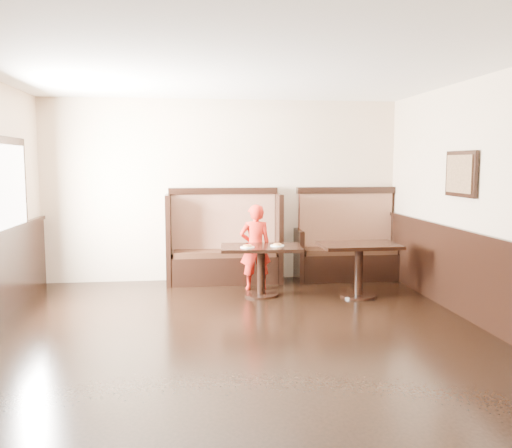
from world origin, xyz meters
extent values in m
plane|color=black|center=(0.00, 0.00, 0.00)|extent=(7.00, 7.00, 0.00)
plane|color=beige|center=(0.00, 3.50, 1.40)|extent=(5.50, 0.00, 5.50)
plane|color=beige|center=(0.00, -3.50, 1.40)|extent=(5.50, 0.00, 5.50)
plane|color=white|center=(0.00, 0.00, 2.80)|extent=(7.00, 7.00, 0.00)
cube|color=black|center=(-2.71, 1.90, 1.55)|extent=(0.05, 1.50, 1.20)
cube|color=white|center=(-2.69, 1.90, 1.55)|extent=(0.01, 1.30, 1.00)
cube|color=black|center=(2.71, 1.20, 1.70)|extent=(0.04, 0.70, 0.55)
cube|color=olive|center=(2.69, 1.20, 1.70)|extent=(0.01, 0.60, 0.45)
cube|color=black|center=(0.00, 3.22, 0.21)|extent=(1.60, 0.50, 0.42)
cube|color=#311B0F|center=(0.00, 3.22, 0.46)|extent=(1.54, 0.46, 0.09)
cube|color=#4C140F|center=(0.00, 3.43, 0.90)|extent=(1.60, 0.12, 0.92)
cube|color=black|center=(0.00, 3.43, 1.40)|extent=(1.68, 0.16, 0.10)
cube|color=black|center=(-0.84, 3.32, 0.68)|extent=(0.07, 0.72, 1.36)
cube|color=black|center=(0.84, 3.32, 0.68)|extent=(0.07, 0.72, 1.36)
cube|color=black|center=(1.95, 3.22, 0.21)|extent=(1.50, 0.50, 0.42)
cube|color=#311B0F|center=(1.95, 3.22, 0.46)|extent=(1.44, 0.46, 0.09)
cube|color=#4C140F|center=(1.95, 3.43, 0.90)|extent=(1.50, 0.12, 0.92)
cube|color=black|center=(1.95, 3.43, 1.40)|extent=(1.58, 0.16, 0.10)
cube|color=black|center=(1.16, 3.32, 0.40)|extent=(0.07, 0.72, 0.80)
cube|color=black|center=(2.74, 3.32, 0.40)|extent=(0.07, 0.72, 0.80)
cube|color=black|center=(0.45, 2.34, 0.67)|extent=(1.13, 0.75, 0.05)
cylinder|color=black|center=(0.45, 2.34, 0.33)|extent=(0.11, 0.11, 0.64)
cylinder|color=black|center=(0.45, 2.34, 0.01)|extent=(0.47, 0.47, 0.03)
cube|color=black|center=(1.77, 2.14, 0.71)|extent=(1.06, 0.70, 0.05)
cylinder|color=black|center=(1.77, 2.14, 0.35)|extent=(0.12, 0.12, 0.67)
cylinder|color=black|center=(1.77, 2.14, 0.01)|extent=(0.50, 0.50, 0.03)
imported|color=red|center=(0.42, 2.74, 0.62)|extent=(0.46, 0.31, 1.24)
cylinder|color=white|center=(0.25, 2.24, 0.70)|extent=(0.20, 0.20, 0.01)
cylinder|color=tan|center=(0.25, 2.24, 0.71)|extent=(0.12, 0.12, 0.02)
cylinder|color=#EABA54|center=(0.25, 2.24, 0.73)|extent=(0.10, 0.10, 0.01)
cylinder|color=white|center=(0.67, 2.32, 0.70)|extent=(0.19, 0.19, 0.01)
cylinder|color=tan|center=(0.67, 2.32, 0.71)|extent=(0.12, 0.12, 0.02)
cylinder|color=#EABA54|center=(0.67, 2.32, 0.73)|extent=(0.10, 0.10, 0.01)
camera|label=1|loc=(-0.50, -4.94, 1.84)|focal=38.00mm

